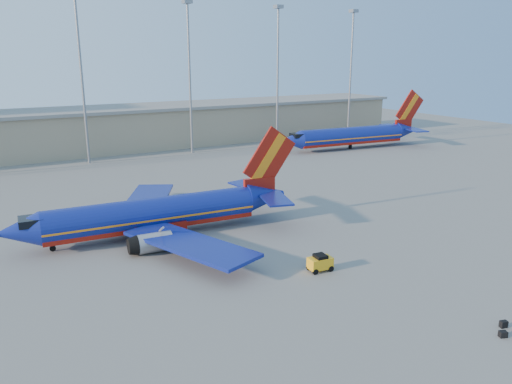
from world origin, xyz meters
TOP-DOWN VIEW (x-y plane):
  - ground at (0.00, 0.00)m, footprint 220.00×220.00m
  - terminal_building at (10.00, 58.00)m, footprint 122.00×16.00m
  - light_mast_row at (5.00, 46.00)m, footprint 101.60×1.60m
  - aircraft_main at (-6.68, 4.04)m, footprint 32.28×30.97m
  - aircraft_second at (46.00, 33.47)m, footprint 34.49×13.38m
  - baggage_tug at (2.46, -12.18)m, footprint 2.25×1.48m

SIDE VIEW (x-z plane):
  - ground at x=0.00m, z-range 0.00..0.00m
  - baggage_tug at x=2.46m, z-range 0.03..1.58m
  - aircraft_main at x=-6.68m, z-range -3.13..7.80m
  - aircraft_second at x=46.00m, z-range -3.16..8.52m
  - terminal_building at x=10.00m, z-range 0.07..8.57m
  - light_mast_row at x=5.00m, z-range 3.23..31.88m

